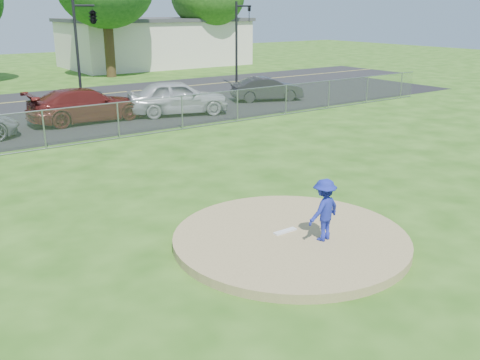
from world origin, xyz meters
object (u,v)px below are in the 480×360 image
object	(u,v)px
commercial_building	(155,42)
parked_car_charcoal	(267,89)
traffic_signal_right	(239,36)
parked_car_pearl	(178,97)
pitcher	(324,210)
traffic_signal_center	(91,18)
parked_car_darkred	(87,105)

from	to	relation	value
commercial_building	parked_car_charcoal	xyz separation A→B (m)	(-4.06, -22.01, -1.48)
traffic_signal_right	parked_car_pearl	xyz separation A→B (m)	(-8.64, -6.76, -2.49)
pitcher	traffic_signal_center	bearing A→B (deg)	-107.99
parked_car_pearl	traffic_signal_center	bearing A→B (deg)	31.21
commercial_building	parked_car_darkred	distance (m)	26.41
parked_car_darkred	parked_car_pearl	distance (m)	4.49
parked_car_charcoal	commercial_building	bearing A→B (deg)	10.59
traffic_signal_center	traffic_signal_right	world-z (taller)	same
traffic_signal_center	pitcher	size ratio (longest dim) A/B	3.96
traffic_signal_center	traffic_signal_right	size ratio (longest dim) A/B	1.00
commercial_building	traffic_signal_center	world-z (taller)	traffic_signal_center
traffic_signal_right	parked_car_pearl	size ratio (longest dim) A/B	1.11
parked_car_charcoal	traffic_signal_center	bearing A→B (deg)	74.05
pitcher	traffic_signal_right	bearing A→B (deg)	-130.51
traffic_signal_right	commercial_building	bearing A→B (deg)	83.71
parked_car_darkred	parked_car_charcoal	size ratio (longest dim) A/B	1.33
traffic_signal_center	traffic_signal_right	xyz separation A→B (m)	(10.27, 0.00, -1.25)
traffic_signal_right	parked_car_charcoal	distance (m)	6.96
traffic_signal_center	parked_car_darkred	size ratio (longest dim) A/B	1.03
traffic_signal_right	pitcher	bearing A→B (deg)	-121.43
pitcher	parked_car_charcoal	distance (m)	20.20
commercial_building	traffic_signal_right	world-z (taller)	traffic_signal_right
traffic_signal_right	parked_car_darkred	size ratio (longest dim) A/B	1.03
pitcher	parked_car_charcoal	bearing A→B (deg)	-133.84
traffic_signal_right	parked_car_pearl	bearing A→B (deg)	-141.98
traffic_signal_center	parked_car_pearl	bearing A→B (deg)	-76.48
traffic_signal_center	parked_car_charcoal	bearing A→B (deg)	-36.99
pitcher	parked_car_pearl	xyz separation A→B (m)	(5.17, 15.84, -0.04)
traffic_signal_center	parked_car_darkred	bearing A→B (deg)	-115.41
parked_car_darkred	parked_car_charcoal	bearing A→B (deg)	-90.78
traffic_signal_right	pitcher	world-z (taller)	traffic_signal_right
traffic_signal_right	parked_car_pearl	world-z (taller)	traffic_signal_right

